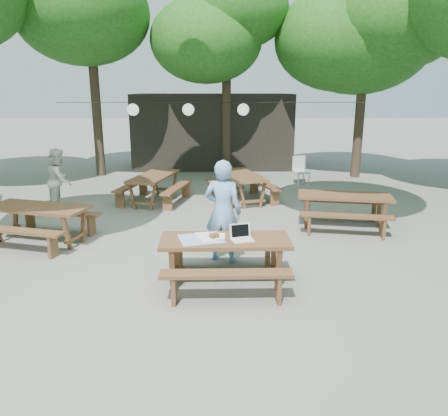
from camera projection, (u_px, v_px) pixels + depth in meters
name	position (u px, v px, depth m)	size (l,w,h in m)	color
ground	(184.00, 268.00, 7.52)	(80.00, 80.00, 0.00)	slate
pavilion	(213.00, 130.00, 17.28)	(6.00, 3.00, 2.80)	black
main_picnic_table	(225.00, 261.00, 6.82)	(2.00, 1.58, 0.75)	#522F1C
picnic_table_nw	(40.00, 224.00, 8.69)	(2.27, 2.05, 0.75)	#522F1C
picnic_table_ne	(344.00, 211.00, 9.62)	(2.17, 1.92, 0.75)	#522F1C
picnic_table_far_w	(154.00, 188.00, 11.78)	(2.00, 2.23, 0.75)	#522F1C
picnic_table_far_e	(242.00, 187.00, 11.93)	(2.04, 2.26, 0.75)	#522F1C
woman	(223.00, 211.00, 7.63)	(0.67, 0.44, 1.82)	#77A0D8
second_person	(60.00, 180.00, 10.83)	(0.77, 0.60, 1.58)	white
plastic_chair	(301.00, 176.00, 14.05)	(0.54, 0.54, 0.90)	silver
laptop	(241.00, 236.00, 6.68)	(0.39, 0.34, 0.24)	white
tabletop_clutter	(204.00, 238.00, 6.73)	(0.77, 0.69, 0.08)	#3D6ED2
paper_lanterns	(189.00, 109.00, 12.66)	(9.00, 0.34, 0.38)	black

